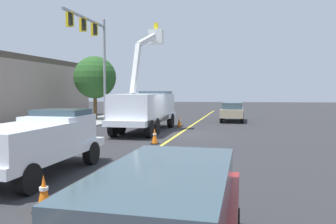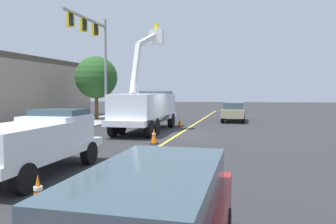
{
  "view_description": "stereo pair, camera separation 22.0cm",
  "coord_description": "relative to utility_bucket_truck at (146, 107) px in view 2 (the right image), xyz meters",
  "views": [
    {
      "loc": [
        -20.66,
        -1.66,
        2.74
      ],
      "look_at": [
        -0.08,
        0.66,
        1.4
      ],
      "focal_mm": 35.58,
      "sensor_mm": 36.0,
      "label": 1
    },
    {
      "loc": [
        -20.63,
        -1.88,
        2.74
      ],
      "look_at": [
        -0.08,
        0.66,
        1.4
      ],
      "focal_mm": 35.58,
      "sensor_mm": 36.0,
      "label": 2
    }
  ],
  "objects": [
    {
      "name": "traffic_cone_mid_front",
      "position": [
        -5.17,
        -1.39,
        -1.21
      ],
      "size": [
        0.4,
        0.4,
        0.82
      ],
      "color": "black",
      "rests_on": "ground"
    },
    {
      "name": "utility_bucket_truck",
      "position": [
        0.0,
        0.0,
        0.0
      ],
      "size": [
        8.43,
        3.42,
        7.25
      ],
      "color": "white",
      "rests_on": "ground"
    },
    {
      "name": "ground",
      "position": [
        -1.27,
        -2.31,
        -1.62
      ],
      "size": [
        120.0,
        120.0,
        0.0
      ],
      "primitive_type": "plane",
      "color": "#2D2D30"
    },
    {
      "name": "passing_minivan",
      "position": [
        8.02,
        -6.36,
        -0.64
      ],
      "size": [
        4.98,
        2.43,
        1.69
      ],
      "color": "tan",
      "rests_on": "ground"
    },
    {
      "name": "sidewalk_far_side",
      "position": [
        -0.28,
        6.39,
        -1.56
      ],
      "size": [
        60.02,
        10.4,
        0.12
      ],
      "primitive_type": "cube",
      "rotation": [
        0.0,
        0.0,
        -0.11
      ],
      "color": "#9E9E99",
      "rests_on": "ground"
    },
    {
      "name": "traffic_cone_leading",
      "position": [
        -14.91,
        -0.35,
        -1.2
      ],
      "size": [
        0.4,
        0.4,
        0.85
      ],
      "color": "black",
      "rests_on": "ground"
    },
    {
      "name": "street_tree_right",
      "position": [
        7.57,
        6.07,
        2.31
      ],
      "size": [
        3.85,
        3.85,
        5.86
      ],
      "color": "brown",
      "rests_on": "ground"
    },
    {
      "name": "service_pickup_truck",
      "position": [
        -11.9,
        1.37,
        -0.5
      ],
      "size": [
        5.8,
        2.72,
        2.06
      ],
      "color": "white",
      "rests_on": "ground"
    },
    {
      "name": "traffic_cone_mid_rear",
      "position": [
        3.06,
        -2.03,
        -1.23
      ],
      "size": [
        0.4,
        0.4,
        0.79
      ],
      "color": "black",
      "rests_on": "ground"
    },
    {
      "name": "trailing_sedan",
      "position": [
        -17.62,
        -3.43,
        -0.64
      ],
      "size": [
        4.98,
        2.43,
        1.69
      ],
      "color": "maroon",
      "rests_on": "ground"
    },
    {
      "name": "traffic_signal_mast",
      "position": [
        3.96,
        4.88,
        4.67
      ],
      "size": [
        6.77,
        1.05,
        8.78
      ],
      "color": "gray",
      "rests_on": "ground"
    },
    {
      "name": "lane_centre_stripe",
      "position": [
        -1.27,
        -2.31,
        -1.61
      ],
      "size": [
        49.69,
        5.84,
        0.01
      ],
      "primitive_type": "cube",
      "rotation": [
        0.0,
        0.0,
        -0.11
      ],
      "color": "yellow",
      "rests_on": "ground"
    }
  ]
}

